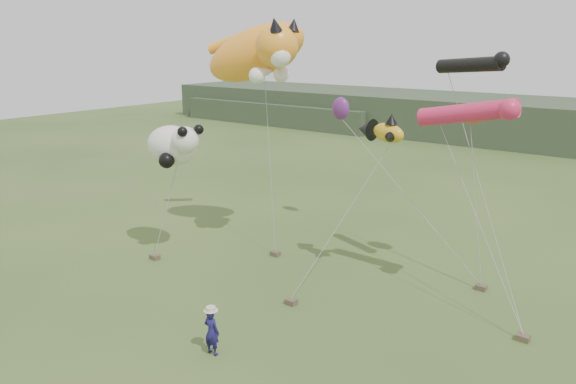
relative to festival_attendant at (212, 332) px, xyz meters
The scene contains 9 objects.
ground 1.06m from the festival_attendant, 60.95° to the left, with size 120.00×120.00×0.00m, color #385123.
headland 45.44m from the festival_attendant, 93.47° to the left, with size 90.00×13.00×4.00m.
festival_attendant is the anchor object (origin of this frame).
sandbag_anchors 6.51m from the festival_attendant, 87.77° to the left, with size 15.51×5.94×0.21m.
cat_kite 12.97m from the festival_attendant, 120.84° to the left, with size 6.39×3.87×3.77m.
fish_kite 9.89m from the festival_attendant, 82.06° to the left, with size 2.30×1.52×1.16m.
tube_kites 12.04m from the festival_attendant, 63.16° to the left, with size 3.81×2.80×2.74m.
panda_kite 9.80m from the festival_attendant, 144.34° to the left, with size 3.06×1.98×1.90m.
misc_kites 12.99m from the festival_attendant, 88.36° to the left, with size 8.51×3.07×1.46m.
Camera 1 is at (10.94, -11.63, 9.41)m, focal length 35.00 mm.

